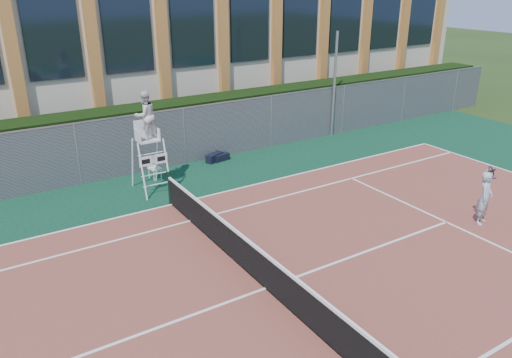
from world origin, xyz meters
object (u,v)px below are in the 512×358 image
steel_pole (334,85)px  tennis_player (485,198)px  umpire_chair (145,118)px  plastic_chair (153,166)px

steel_pole → tennis_player: size_ratio=2.87×
umpire_chair → plastic_chair: umpire_chair is taller
steel_pole → plastic_chair: (-8.93, -0.71, -1.84)m
steel_pole → tennis_player: 9.59m
steel_pole → tennis_player: bearing=-102.6°
umpire_chair → plastic_chair: (0.47, 0.95, -2.04)m
umpire_chair → plastic_chair: bearing=63.6°
umpire_chair → plastic_chair: size_ratio=4.24×
steel_pole → plastic_chair: steel_pole is taller
steel_pole → umpire_chair: steel_pole is taller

